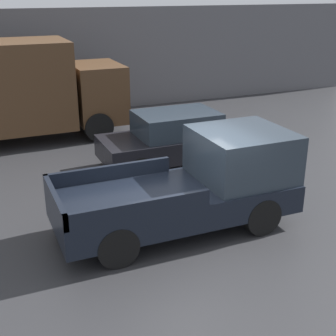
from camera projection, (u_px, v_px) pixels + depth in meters
ground_plane at (194, 230)px, 10.13m from camera, size 60.00×60.00×0.00m
building_wall at (73, 62)px, 19.10m from camera, size 28.00×0.15×4.19m
pickup_truck at (198, 184)px, 10.08m from camera, size 5.14×2.11×2.03m
car at (174, 138)px, 13.66m from camera, size 4.21×1.87×1.58m
delivery_truck at (0, 90)px, 15.31m from camera, size 7.57×2.59×3.33m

